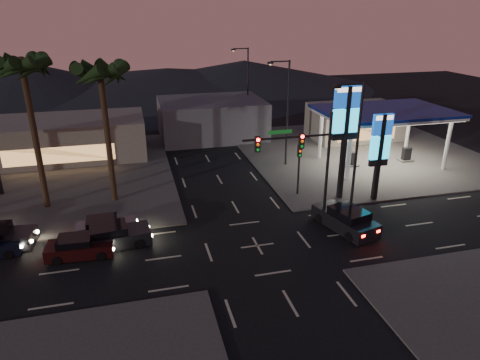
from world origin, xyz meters
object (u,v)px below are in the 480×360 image
object	(u,v)px
car_lane_a_front	(113,236)
car_lane_b_front	(106,227)
suv_station	(346,219)
car_lane_a_mid	(79,247)
gas_station	(385,114)
pylon_sign_short	(380,144)
traffic_signal_mast	(304,155)
pylon_sign_tall	(346,121)

from	to	relation	value
car_lane_a_front	car_lane_b_front	size ratio (longest dim) A/B	1.16
car_lane_b_front	suv_station	distance (m)	16.30
car_lane_a_mid	suv_station	xyz separation A→B (m)	(17.47, -0.91, 0.14)
gas_station	pylon_sign_short	bearing A→B (deg)	-123.69
suv_station	car_lane_b_front	bearing A→B (deg)	168.68
car_lane_a_mid	car_lane_b_front	size ratio (longest dim) A/B	1.01
car_lane_b_front	car_lane_a_front	bearing A→B (deg)	-72.09
gas_station	car_lane_a_mid	size ratio (longest dim) A/B	2.93
suv_station	traffic_signal_mast	bearing A→B (deg)	154.04
pylon_sign_tall	suv_station	distance (m)	7.70
pylon_sign_short	traffic_signal_mast	world-z (taller)	traffic_signal_mast
gas_station	traffic_signal_mast	bearing A→B (deg)	-140.72
suv_station	car_lane_a_front	bearing A→B (deg)	174.03
pylon_sign_short	car_lane_b_front	bearing A→B (deg)	-178.16
car_lane_a_front	suv_station	size ratio (longest dim) A/B	0.92
gas_station	car_lane_a_front	size ratio (longest dim) A/B	2.56
pylon_sign_tall	car_lane_a_mid	size ratio (longest dim) A/B	2.16
traffic_signal_mast	gas_station	bearing A→B (deg)	39.28
pylon_sign_short	car_lane_a_mid	world-z (taller)	pylon_sign_short
gas_station	pylon_sign_short	world-z (taller)	pylon_sign_short
car_lane_a_mid	suv_station	world-z (taller)	suv_station
pylon_sign_tall	suv_station	size ratio (longest dim) A/B	1.73
car_lane_a_front	suv_station	bearing A→B (deg)	-5.97
car_lane_a_front	car_lane_a_mid	size ratio (longest dim) A/B	1.15
car_lane_a_front	car_lane_a_mid	world-z (taller)	car_lane_a_front
pylon_sign_tall	car_lane_a_front	distance (m)	18.64
pylon_sign_tall	traffic_signal_mast	world-z (taller)	pylon_sign_tall
pylon_sign_short	car_lane_a_front	distance (m)	20.46
car_lane_a_mid	car_lane_b_front	distance (m)	2.73
pylon_sign_short	suv_station	distance (m)	7.08
traffic_signal_mast	car_lane_a_front	bearing A→B (deg)	178.77
suv_station	gas_station	bearing A→B (deg)	50.15
gas_station	car_lane_a_mid	bearing A→B (deg)	-158.81
pylon_sign_tall	car_lane_b_front	distance (m)	18.94
traffic_signal_mast	suv_station	size ratio (longest dim) A/B	1.54
car_lane_a_front	suv_station	world-z (taller)	suv_station
pylon_sign_tall	car_lane_a_front	bearing A→B (deg)	-169.49
pylon_sign_short	car_lane_a_front	xyz separation A→B (m)	(-19.95, -2.24, -3.96)
pylon_sign_tall	car_lane_a_mid	distance (m)	20.67
gas_station	car_lane_a_front	world-z (taller)	gas_station
car_lane_a_mid	traffic_signal_mast	bearing A→B (deg)	1.70
gas_station	car_lane_a_mid	world-z (taller)	gas_station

